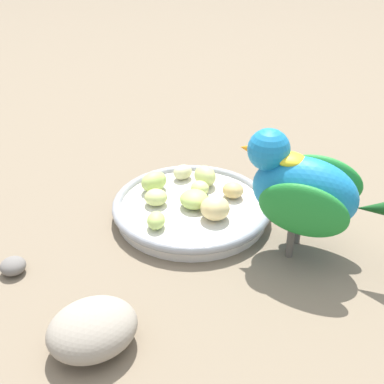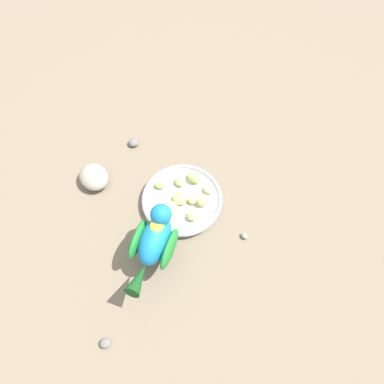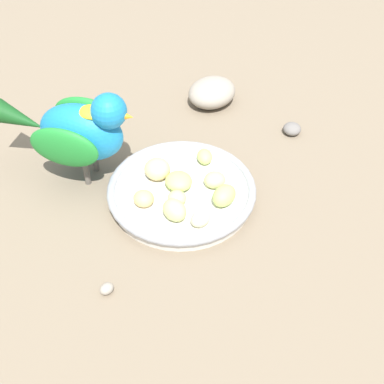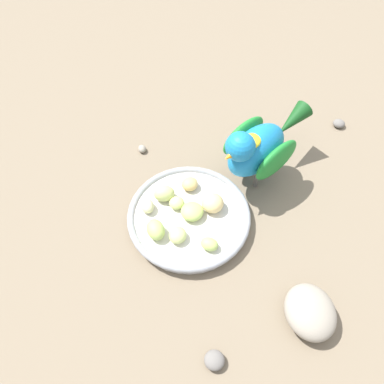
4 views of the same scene
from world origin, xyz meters
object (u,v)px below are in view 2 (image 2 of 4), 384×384
(apple_piece_0, at_px, (171,208))
(apple_piece_6, at_px, (161,184))
(apple_piece_4, at_px, (192,216))
(apple_piece_3, at_px, (208,190))
(feeding_bowl, at_px, (181,199))
(apple_piece_2, at_px, (193,200))
(parrot, at_px, (154,241))
(apple_piece_1, at_px, (194,178))
(apple_piece_8, at_px, (203,200))
(pebble_1, at_px, (105,343))
(rock_large, at_px, (94,177))
(apple_piece_5, at_px, (180,181))
(apple_piece_7, at_px, (181,199))
(pebble_2, at_px, (134,142))
(pebble_0, at_px, (244,236))

(apple_piece_0, bearing_deg, apple_piece_6, -20.16)
(apple_piece_4, bearing_deg, apple_piece_3, -70.09)
(feeding_bowl, relative_size, apple_piece_2, 8.22)
(parrot, bearing_deg, apple_piece_1, -5.64)
(apple_piece_2, xyz_separation_m, apple_piece_8, (-0.02, -0.02, 0.00))
(apple_piece_1, relative_size, pebble_1, 1.61)
(rock_large, bearing_deg, apple_piece_3, -138.55)
(apple_piece_6, bearing_deg, apple_piece_5, -121.49)
(apple_piece_7, distance_m, pebble_1, 0.37)
(apple_piece_6, distance_m, pebble_2, 0.17)
(apple_piece_5, xyz_separation_m, pebble_2, (0.19, 0.01, -0.02))
(apple_piece_0, bearing_deg, apple_piece_2, -105.98)
(parrot, bearing_deg, apple_piece_8, -22.59)
(apple_piece_7, bearing_deg, apple_piece_2, -135.69)
(apple_piece_7, bearing_deg, apple_piece_8, -137.57)
(apple_piece_3, height_order, pebble_2, apple_piece_3)
(pebble_1, bearing_deg, apple_piece_1, -66.40)
(apple_piece_3, bearing_deg, apple_piece_5, 30.36)
(apple_piece_8, xyz_separation_m, parrot, (-0.02, 0.17, 0.05))
(apple_piece_3, relative_size, apple_piece_8, 0.79)
(apple_piece_8, distance_m, pebble_2, 0.27)
(apple_piece_6, relative_size, parrot, 0.15)
(apple_piece_1, bearing_deg, apple_piece_0, 105.93)
(apple_piece_0, height_order, apple_piece_2, apple_piece_0)
(apple_piece_3, height_order, apple_piece_5, same)
(apple_piece_2, bearing_deg, apple_piece_4, 138.00)
(feeding_bowl, bearing_deg, apple_piece_3, -115.75)
(apple_piece_0, bearing_deg, apple_piece_8, -116.20)
(apple_piece_4, distance_m, pebble_2, 0.29)
(pebble_0, bearing_deg, rock_large, 26.94)
(apple_piece_5, distance_m, pebble_2, 0.19)
(apple_piece_7, relative_size, pebble_1, 1.61)
(pebble_0, bearing_deg, apple_piece_6, 16.47)
(apple_piece_5, height_order, apple_piece_8, apple_piece_8)
(apple_piece_8, xyz_separation_m, pebble_0, (-0.13, -0.02, -0.03))
(apple_piece_5, xyz_separation_m, pebble_1, (-0.19, 0.37, -0.02))
(apple_piece_5, relative_size, pebble_0, 1.69)
(apple_piece_1, distance_m, parrot, 0.22)
(apple_piece_4, height_order, rock_large, rock_large)
(apple_piece_5, bearing_deg, apple_piece_1, -115.94)
(apple_piece_2, height_order, apple_piece_7, apple_piece_7)
(apple_piece_8, bearing_deg, apple_piece_5, 4.69)
(pebble_2, bearing_deg, parrot, 153.49)
(apple_piece_5, height_order, parrot, parrot)
(apple_piece_8, bearing_deg, rock_large, 34.74)
(apple_piece_5, relative_size, apple_piece_8, 0.84)
(apple_piece_0, xyz_separation_m, rock_large, (0.20, 0.09, -0.01))
(parrot, bearing_deg, apple_piece_6, 17.70)
(feeding_bowl, relative_size, apple_piece_7, 5.46)
(apple_piece_3, bearing_deg, apple_piece_1, 6.72)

